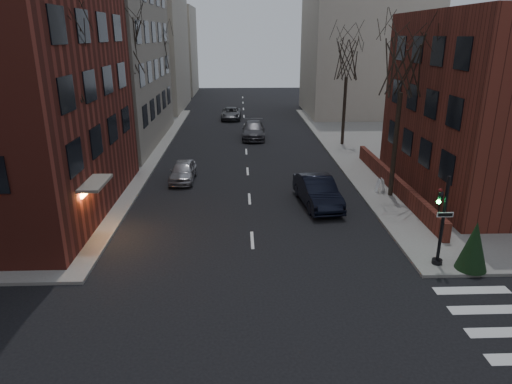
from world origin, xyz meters
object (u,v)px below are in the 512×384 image
car_lane_gray (254,130)px  tree_right_b (347,59)px  streetlamp_near (125,120)px  evergreen_shrub (474,246)px  parked_sedan (318,191)px  car_lane_silver (183,171)px  tree_left_c (157,51)px  car_lane_far (231,113)px  tree_left_a (63,61)px  tree_left_b (123,45)px  traffic_signal (441,227)px  tree_right_a (403,64)px  sandwich_board (380,185)px  streetlamp_far (168,87)px

car_lane_gray → tree_right_b: bearing=-21.3°
streetlamp_near → evergreen_shrub: 22.26m
parked_sedan → car_lane_silver: size_ratio=1.29×
tree_left_c → evergreen_shrub: 36.93m
car_lane_far → evergreen_shrub: evergreen_shrub is taller
car_lane_far → car_lane_gray: bearing=-75.8°
tree_left_a → tree_right_b: (17.60, 18.00, -0.88)m
tree_left_a → car_lane_silver: tree_left_a is taller
parked_sedan → tree_left_c: bearing=112.0°
tree_left_a → car_lane_gray: (9.60, 21.45, -7.68)m
tree_left_b → tree_left_c: 14.03m
tree_left_b → tree_left_c: size_ratio=1.11×
traffic_signal → tree_right_a: tree_right_a is taller
tree_left_c → streetlamp_near: size_ratio=1.55×
tree_left_b → tree_right_a: bearing=-24.4°
car_lane_silver → sandwich_board: (12.82, -3.34, -0.10)m
traffic_signal → tree_right_b: size_ratio=0.44×
parked_sedan → evergreen_shrub: evergreen_shrub is taller
streetlamp_far → sandwich_board: bearing=-54.8°
traffic_signal → tree_left_a: bearing=163.4°
streetlamp_far → evergreen_shrub: size_ratio=2.91×
tree_right_a → car_lane_gray: 20.51m
tree_left_b → tree_right_a: size_ratio=1.11×
streetlamp_near → sandwich_board: 17.26m
tree_right_a → sandwich_board: (-0.48, 0.56, -7.44)m
streetlamp_near → tree_right_a: bearing=-13.2°
tree_left_a → streetlamp_near: size_ratio=1.63×
tree_left_b → sandwich_board: (17.12, -7.44, -8.32)m
sandwich_board → streetlamp_near: bearing=165.4°
tree_left_b → parked_sedan: (12.80, -9.24, -8.05)m
streetlamp_far → streetlamp_near: bearing=-90.0°
tree_left_c → evergreen_shrub: (18.04, -31.50, -6.80)m
parked_sedan → car_lane_gray: (-3.20, 18.69, -0.07)m
car_lane_silver → car_lane_gray: (5.31, 13.54, 0.10)m
streetlamp_far → parked_sedan: streetlamp_far is taller
tree_right_b → streetlamp_near: bearing=-149.5°
sandwich_board → evergreen_shrub: (0.93, -10.06, 0.64)m
car_lane_silver → sandwich_board: car_lane_silver is taller
streetlamp_far → parked_sedan: size_ratio=1.20×
parked_sedan → evergreen_shrub: bearing=-64.5°
tree_left_a → streetlamp_far: (0.60, 28.00, -4.23)m
tree_left_c → traffic_signal: bearing=-61.6°
car_lane_gray → evergreen_shrub: evergreen_shrub is taller
car_lane_gray → tree_left_c: bearing=156.6°
tree_left_a → tree_left_b: size_ratio=0.95×
parked_sedan → evergreen_shrub: size_ratio=2.42×
evergreen_shrub → tree_left_c: bearing=119.8°
tree_left_a → sandwich_board: tree_left_a is taller
sandwich_board → evergreen_shrub: bearing=-87.6°
traffic_signal → car_lane_gray: traffic_signal is taller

